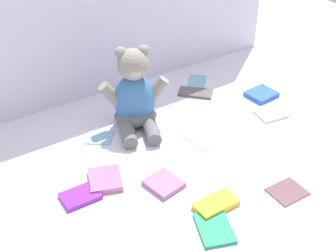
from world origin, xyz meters
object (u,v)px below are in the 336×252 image
book_case_1 (203,138)px  book_case_3 (261,94)px  book_case_5 (196,93)px  book_case_7 (99,137)px  book_case_0 (288,191)px  book_case_4 (197,81)px  book_case_12 (215,228)px  teddy_bear (135,98)px  book_case_8 (164,184)px  book_case_10 (271,113)px  book_case_2 (80,196)px  book_case_9 (105,180)px  book_case_11 (216,204)px

book_case_1 → book_case_3: 0.39m
book_case_5 → book_case_7: book_case_5 is taller
book_case_3 → book_case_5: book_case_3 is taller
book_case_0 → book_case_4: book_case_0 is taller
book_case_3 → book_case_12: book_case_3 is taller
book_case_4 → book_case_3: bearing=-16.8°
teddy_bear → book_case_0: (0.20, -0.57, -0.11)m
teddy_bear → book_case_4: teddy_bear is taller
teddy_bear → book_case_8: (-0.09, -0.34, -0.10)m
book_case_3 → book_case_10: (-0.06, -0.12, -0.00)m
book_case_12 → book_case_8: bearing=-64.4°
book_case_1 → book_case_2: bearing=-179.8°
book_case_9 → book_case_3: bearing=-151.1°
book_case_1 → book_case_10: 0.31m
book_case_2 → book_case_5: book_case_2 is taller
book_case_9 → book_case_10: size_ratio=1.07×
book_case_3 → book_case_4: book_case_3 is taller
book_case_8 → book_case_11: (0.08, -0.16, 0.00)m
book_case_0 → book_case_5: bearing=171.1°
teddy_bear → book_case_11: 0.51m
book_case_12 → book_case_4: bearing=-102.4°
book_case_10 → teddy_bear: bearing=-106.1°
book_case_2 → book_case_10: 0.79m
teddy_bear → book_case_4: 0.41m
book_case_2 → book_case_3: (0.85, 0.15, 0.00)m
book_case_5 → book_case_10: size_ratio=1.29×
book_case_1 → book_case_7: (-0.30, 0.20, -0.00)m
book_case_9 → book_case_2: bearing=33.6°
book_case_1 → book_case_8: 0.28m
teddy_bear → book_case_3: size_ratio=2.79×
book_case_5 → book_case_9: book_case_9 is taller
book_case_7 → book_case_8: size_ratio=0.91×
book_case_11 → book_case_9: bearing=38.4°
book_case_3 → book_case_5: 0.26m
book_case_9 → book_case_8: bearing=161.8°
book_case_1 → book_case_12: bearing=-126.5°
book_case_0 → book_case_11: size_ratio=0.83×
teddy_bear → book_case_12: bearing=-76.9°
book_case_1 → book_case_5: size_ratio=1.03×
teddy_bear → book_case_11: (-0.02, -0.50, -0.10)m
book_case_11 → book_case_3: bearing=-54.6°
book_case_0 → book_case_12: size_ratio=0.84×
book_case_1 → book_case_10: book_case_10 is taller
book_case_4 → book_case_11: size_ratio=0.85×
book_case_2 → book_case_4: (0.70, 0.39, -0.00)m
book_case_5 → book_case_9: (-0.55, -0.28, 0.00)m
book_case_0 → book_case_8: bearing=-126.7°
book_case_8 → teddy_bear: bearing=-115.9°
book_case_1 → book_case_12: (-0.22, -0.36, 0.00)m
book_case_0 → book_case_5: book_case_5 is taller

